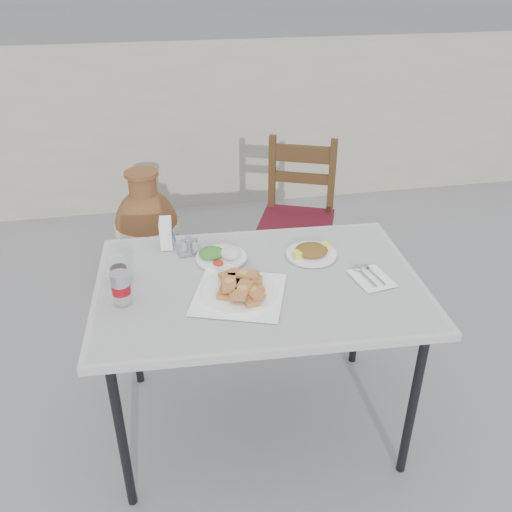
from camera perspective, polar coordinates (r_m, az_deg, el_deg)
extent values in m
plane|color=slate|center=(2.42, 2.95, -18.04)|extent=(80.00, 80.00, 0.00)
cylinder|color=black|center=(2.00, -13.96, -18.02)|extent=(0.03, 0.03, 0.68)
cylinder|color=black|center=(2.12, 16.16, -14.92)|extent=(0.03, 0.03, 0.68)
cylinder|color=black|center=(2.49, -12.86, -6.83)|extent=(0.03, 0.03, 0.68)
cylinder|color=black|center=(2.59, 10.73, -4.96)|extent=(0.03, 0.03, 0.68)
cube|color=white|center=(2.01, 0.30, -2.97)|extent=(1.23, 0.87, 0.03)
cube|color=white|center=(2.00, 0.30, -2.56)|extent=(1.19, 0.83, 0.00)
cube|color=white|center=(1.92, -1.78, -4.01)|extent=(0.39, 0.39, 0.00)
cylinder|color=white|center=(1.91, -1.79, -3.81)|extent=(0.27, 0.27, 0.01)
cylinder|color=white|center=(1.91, -1.78, -3.91)|extent=(0.28, 0.28, 0.01)
cylinder|color=white|center=(2.13, -3.69, -0.17)|extent=(0.20, 0.20, 0.01)
ellipsoid|color=silver|center=(2.12, -2.69, 0.32)|extent=(0.08, 0.08, 0.05)
ellipsoid|color=#337020|center=(2.12, -4.72, 0.33)|extent=(0.10, 0.09, 0.04)
cylinder|color=red|center=(2.08, -3.99, -0.74)|extent=(0.04, 0.04, 0.01)
cylinder|color=white|center=(2.16, 5.83, 0.21)|extent=(0.20, 0.20, 0.01)
ellipsoid|color=#2F6118|center=(2.15, 5.85, 0.63)|extent=(0.13, 0.12, 0.04)
cylinder|color=yellow|center=(2.11, 4.39, 0.13)|extent=(0.04, 0.04, 0.04)
cylinder|color=yellow|center=(2.18, 7.34, 1.04)|extent=(0.04, 0.04, 0.04)
cylinder|color=silver|center=(1.90, -14.03, -3.25)|extent=(0.06, 0.06, 0.12)
cylinder|color=#A20B19|center=(1.91, -14.01, -3.37)|extent=(0.06, 0.06, 0.03)
cylinder|color=#BBBBC2|center=(1.87, -14.24, -1.83)|extent=(0.06, 0.06, 0.00)
cylinder|color=white|center=(2.03, -14.28, -1.39)|extent=(0.07, 0.07, 0.09)
cylinder|color=black|center=(2.04, -14.22, -1.84)|extent=(0.06, 0.06, 0.06)
cube|color=white|center=(2.23, -9.46, 2.41)|extent=(0.05, 0.10, 0.11)
cube|color=blue|center=(2.23, -8.72, 2.24)|extent=(0.02, 0.05, 0.06)
cube|color=#BBBBC2|center=(2.19, -6.98, 0.58)|extent=(0.10, 0.09, 0.01)
cylinder|color=white|center=(2.16, -7.59, 1.05)|extent=(0.02, 0.02, 0.05)
cylinder|color=white|center=(2.16, -6.40, 1.16)|extent=(0.02, 0.02, 0.05)
cylinder|color=#BBBBC2|center=(2.19, -7.07, 1.45)|extent=(0.03, 0.03, 0.05)
cube|color=white|center=(2.05, 12.06, -2.30)|extent=(0.15, 0.18, 0.00)
cube|color=#BBBBC2|center=(2.04, 11.64, -2.28)|extent=(0.03, 0.13, 0.00)
ellipsoid|color=#BBBBC2|center=(2.09, 10.64, -1.25)|extent=(0.03, 0.04, 0.01)
cube|color=#BBBBC2|center=(2.05, 12.51, -2.08)|extent=(0.03, 0.13, 0.00)
cube|color=#BBBBC2|center=(2.11, 11.49, -1.11)|extent=(0.03, 0.04, 0.00)
cube|color=#351D0E|center=(3.02, 0.43, -1.79)|extent=(0.05, 0.05, 0.42)
cube|color=#351D0E|center=(2.98, 6.83, -2.47)|extent=(0.05, 0.05, 0.42)
cube|color=#351D0E|center=(3.31, 1.59, 1.23)|extent=(0.05, 0.05, 0.42)
cube|color=#351D0E|center=(3.27, 7.43, 0.64)|extent=(0.05, 0.05, 0.42)
cube|color=#5B121F|center=(3.03, 4.23, 3.32)|extent=(0.52, 0.52, 0.05)
cube|color=#351D0E|center=(3.12, 1.70, 8.45)|extent=(0.05, 0.05, 0.47)
cube|color=#351D0E|center=(3.08, 7.97, 7.91)|extent=(0.05, 0.05, 0.47)
cube|color=#351D0E|center=(3.05, 4.93, 10.66)|extent=(0.36, 0.17, 0.09)
cube|color=#351D0E|center=(3.09, 4.82, 8.19)|extent=(0.36, 0.17, 0.06)
cylinder|color=brown|center=(3.48, -10.94, -1.09)|extent=(0.29, 0.29, 0.07)
ellipsoid|color=brown|center=(3.35, -11.39, 3.02)|extent=(0.38, 0.38, 0.47)
cylinder|color=beige|center=(3.35, -11.39, 3.02)|extent=(0.39, 0.39, 0.05)
cylinder|color=brown|center=(3.24, -11.85, 7.16)|extent=(0.16, 0.16, 0.14)
cylinder|color=brown|center=(3.21, -12.00, 8.49)|extent=(0.20, 0.20, 0.02)
cube|color=#A59B89|center=(4.26, -5.01, 13.46)|extent=(6.00, 0.25, 1.20)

